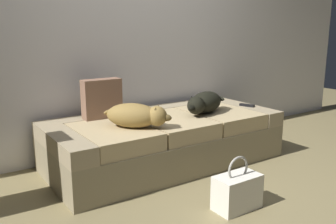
% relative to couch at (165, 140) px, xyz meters
% --- Properties ---
extents(ground_plane, '(10.00, 10.00, 0.00)m').
position_rel_couch_xyz_m(ground_plane, '(0.00, -0.97, -0.22)').
color(ground_plane, olive).
extents(back_wall, '(6.40, 0.10, 2.80)m').
position_rel_couch_xyz_m(back_wall, '(0.00, 0.59, 1.18)').
color(back_wall, silver).
rests_on(back_wall, ground).
extents(couch, '(2.07, 0.94, 0.43)m').
position_rel_couch_xyz_m(couch, '(0.00, 0.00, 0.00)').
color(couch, gray).
rests_on(couch, ground).
extents(dog_tan, '(0.47, 0.49, 0.19)m').
position_rel_couch_xyz_m(dog_tan, '(-0.39, -0.18, 0.32)').
color(dog_tan, olive).
rests_on(dog_tan, couch).
extents(dog_dark, '(0.54, 0.39, 0.19)m').
position_rel_couch_xyz_m(dog_dark, '(0.37, -0.09, 0.32)').
color(dog_dark, black).
rests_on(dog_dark, couch).
extents(tv_remote, '(0.09, 0.16, 0.02)m').
position_rel_couch_xyz_m(tv_remote, '(0.92, -0.11, 0.23)').
color(tv_remote, black).
rests_on(tv_remote, couch).
extents(throw_pillow, '(0.34, 0.12, 0.34)m').
position_rel_couch_xyz_m(throw_pillow, '(-0.48, 0.27, 0.39)').
color(throw_pillow, '#805C48').
rests_on(throw_pillow, couch).
extents(handbag, '(0.32, 0.18, 0.38)m').
position_rel_couch_xyz_m(handbag, '(-0.08, -1.00, -0.09)').
color(handbag, silver).
rests_on(handbag, ground).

